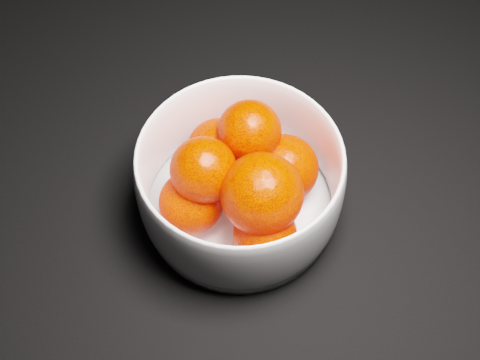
% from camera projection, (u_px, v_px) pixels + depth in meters
% --- Properties ---
extents(ground, '(3.00, 3.00, 0.00)m').
position_uv_depth(ground, '(186.00, 216.00, 0.64)').
color(ground, black).
rests_on(ground, ground).
extents(bowl, '(0.19, 0.19, 0.09)m').
position_uv_depth(bowl, '(240.00, 183.00, 0.61)').
color(bowl, white).
rests_on(bowl, ground).
extents(orange_pile, '(0.14, 0.13, 0.10)m').
position_uv_depth(orange_pile, '(242.00, 178.00, 0.60)').
color(orange_pile, '#FF2200').
rests_on(orange_pile, bowl).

